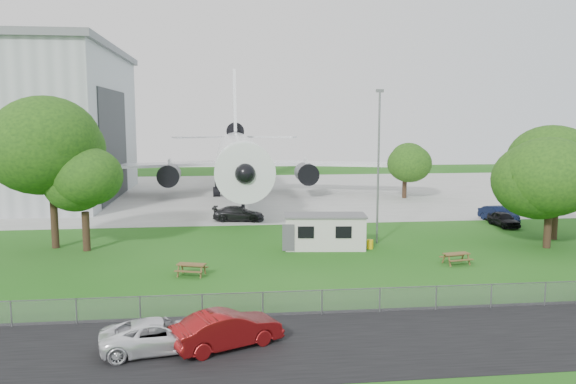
{
  "coord_description": "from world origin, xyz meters",
  "views": [
    {
      "loc": [
        -3.83,
        -36.52,
        9.87
      ],
      "look_at": [
        1.27,
        8.0,
        4.0
      ],
      "focal_mm": 35.0,
      "sensor_mm": 36.0,
      "label": 1
    }
  ],
  "objects": [
    {
      "name": "tree_east_front",
      "position": [
        20.79,
        3.2,
        5.09
      ],
      "size": [
        7.53,
        7.53,
        8.87
      ],
      "color": "#382619",
      "rests_on": "ground"
    },
    {
      "name": "lamp_mast",
      "position": [
        8.2,
        6.2,
        6.0
      ],
      "size": [
        0.16,
        0.16,
        12.0
      ],
      "primitive_type": "cylinder",
      "color": "slate",
      "rests_on": "ground"
    },
    {
      "name": "car_west_estate",
      "position": [
        -6.71,
        -13.11,
        0.68
      ],
      "size": [
        5.18,
        3.04,
        1.35
      ],
      "primitive_type": "imported",
      "rotation": [
        0.0,
        0.0,
        1.74
      ],
      "color": "white",
      "rests_on": "ground"
    },
    {
      "name": "concrete_apron",
      "position": [
        0.0,
        38.0,
        0.01
      ],
      "size": [
        120.0,
        46.0,
        0.03
      ],
      "primitive_type": "cube",
      "color": "#B7B7B2",
      "rests_on": "ground"
    },
    {
      "name": "picnic_west",
      "position": [
        -5.97,
        -1.5,
        0.0
      ],
      "size": [
        2.15,
        1.95,
        0.76
      ],
      "primitive_type": null,
      "rotation": [
        0.0,
        0.0,
        -0.29
      ],
      "color": "brown",
      "rests_on": "ground"
    },
    {
      "name": "car_apron_van",
      "position": [
        -2.49,
        17.25,
        0.72
      ],
      "size": [
        5.18,
        2.68,
        1.43
      ],
      "primitive_type": "imported",
      "rotation": [
        0.0,
        0.0,
        1.43
      ],
      "color": "black",
      "rests_on": "ground"
    },
    {
      "name": "picnic_east",
      "position": [
        11.85,
        -0.71,
        0.0
      ],
      "size": [
        2.04,
        1.8,
        0.76
      ],
      "primitive_type": null,
      "rotation": [
        0.0,
        0.0,
        0.18
      ],
      "color": "brown",
      "rests_on": "ground"
    },
    {
      "name": "airliner",
      "position": [
        -2.0,
        35.86,
        5.27
      ],
      "size": [
        46.36,
        47.73,
        17.69
      ],
      "color": "white",
      "rests_on": "ground"
    },
    {
      "name": "tree_far_apron",
      "position": [
        18.52,
        30.76,
        4.61
      ],
      "size": [
        5.53,
        5.53,
        7.39
      ],
      "color": "#382619",
      "rests_on": "ground"
    },
    {
      "name": "tree_east_back",
      "position": [
        23.1,
        6.05,
        6.07
      ],
      "size": [
        8.51,
        8.51,
        10.33
      ],
      "color": "#382619",
      "rests_on": "ground"
    },
    {
      "name": "asphalt_strip",
      "position": [
        0.0,
        -13.0,
        0.01
      ],
      "size": [
        120.0,
        8.0,
        0.02
      ],
      "primitive_type": "cube",
      "color": "black",
      "rests_on": "ground"
    },
    {
      "name": "car_ne_hatch",
      "position": [
        21.69,
        11.72,
        0.67
      ],
      "size": [
        1.7,
        3.96,
        1.33
      ],
      "primitive_type": "imported",
      "rotation": [
        0.0,
        0.0,
        0.03
      ],
      "color": "black",
      "rests_on": "ground"
    },
    {
      "name": "tree_west_big",
      "position": [
        -16.79,
        7.49,
        7.65
      ],
      "size": [
        8.56,
        8.56,
        11.94
      ],
      "color": "#382619",
      "rests_on": "ground"
    },
    {
      "name": "fence",
      "position": [
        0.0,
        -9.5,
        0.0
      ],
      "size": [
        58.0,
        0.04,
        1.3
      ],
      "primitive_type": "cube",
      "color": "gray",
      "rests_on": "ground"
    },
    {
      "name": "car_centre_sedan",
      "position": [
        -3.8,
        -13.06,
        0.79
      ],
      "size": [
        5.09,
        3.53,
        1.59
      ],
      "primitive_type": "imported",
      "rotation": [
        0.0,
        0.0,
        2.0
      ],
      "color": "maroon",
      "rests_on": "ground"
    },
    {
      "name": "car_ne_sedan",
      "position": [
        22.29,
        13.88,
        0.74
      ],
      "size": [
        2.3,
        4.72,
        1.49
      ],
      "primitive_type": "imported",
      "rotation": [
        0.0,
        0.0,
        0.17
      ],
      "color": "black",
      "rests_on": "ground"
    },
    {
      "name": "site_cabin",
      "position": [
        3.79,
        5.01,
        1.31
      ],
      "size": [
        6.88,
        3.36,
        2.62
      ],
      "color": "beige",
      "rests_on": "ground"
    },
    {
      "name": "tree_west_small",
      "position": [
        -14.18,
        6.23,
        5.1
      ],
      "size": [
        6.07,
        6.07,
        8.15
      ],
      "color": "#382619",
      "rests_on": "ground"
    },
    {
      "name": "ground",
      "position": [
        0.0,
        0.0,
        0.0
      ],
      "size": [
        160.0,
        160.0,
        0.0
      ],
      "primitive_type": "plane",
      "color": "#306A21"
    }
  ]
}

